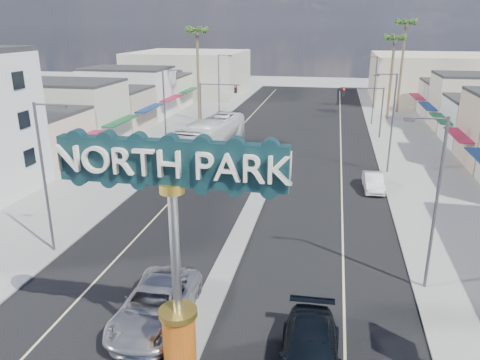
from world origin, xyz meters
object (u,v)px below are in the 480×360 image
at_px(traffic_signal_left, 215,98).
at_px(suv_left, 156,305).
at_px(traffic_signal_right, 366,102).
at_px(streetlight_l_mid, 166,110).
at_px(palm_right_mid, 395,42).
at_px(streetlight_l_near, 46,171).
at_px(streetlight_r_mid, 391,119).
at_px(streetlight_r_far, 373,87).
at_px(palm_left_far, 197,36).
at_px(palm_right_far, 406,28).
at_px(city_bus, 210,138).
at_px(gateway_sign, 174,231).
at_px(streetlight_l_far, 220,83).
at_px(car_parked_right, 373,182).
at_px(streetlight_r_near, 434,197).
at_px(suv_right, 310,354).

height_order(traffic_signal_left, suv_left, traffic_signal_left).
bearing_deg(traffic_signal_right, streetlight_l_mid, -144.50).
bearing_deg(palm_right_mid, streetlight_l_near, -116.99).
height_order(streetlight_r_mid, streetlight_r_far, same).
distance_m(traffic_signal_left, palm_left_far, 10.14).
bearing_deg(palm_right_far, traffic_signal_left, -143.33).
xyz_separation_m(streetlight_l_near, palm_right_mid, (23.43, 46.00, 5.54)).
xyz_separation_m(traffic_signal_left, streetlight_l_mid, (-1.25, -13.99, 0.79)).
bearing_deg(palm_right_mid, traffic_signal_left, -151.58).
bearing_deg(city_bus, streetlight_l_near, -91.14).
xyz_separation_m(gateway_sign, streetlight_l_far, (-10.43, 50.02, -0.86)).
distance_m(streetlight_r_mid, car_parked_right, 6.71).
height_order(gateway_sign, city_bus, gateway_sign).
relative_size(streetlight_r_far, car_parked_right, 2.13).
relative_size(traffic_signal_right, streetlight_l_near, 0.67).
height_order(car_parked_right, city_bus, city_bus).
distance_m(streetlight_l_near, palm_left_far, 40.59).
xyz_separation_m(streetlight_r_near, streetlight_r_mid, (0.00, 20.00, 0.00)).
relative_size(palm_right_mid, city_bus, 0.92).
distance_m(traffic_signal_right, palm_right_mid, 14.10).
height_order(gateway_sign, traffic_signal_right, gateway_sign).
xyz_separation_m(palm_left_far, palm_right_far, (28.00, 12.00, 0.89)).
bearing_deg(traffic_signal_left, suv_right, -70.95).
bearing_deg(traffic_signal_left, streetlight_r_near, -60.01).
height_order(traffic_signal_left, streetlight_l_mid, streetlight_l_mid).
xyz_separation_m(gateway_sign, suv_right, (5.09, 0.68, -5.09)).
bearing_deg(streetlight_l_far, suv_left, -79.92).
bearing_deg(palm_left_far, suv_right, -69.09).
bearing_deg(city_bus, gateway_sign, -69.83).
relative_size(palm_right_far, suv_left, 2.20).
distance_m(gateway_sign, streetlight_r_mid, 29.91).
bearing_deg(palm_right_far, streetlight_l_mid, -128.48).
relative_size(streetlight_r_mid, suv_left, 1.41).
distance_m(palm_left_far, suv_left, 47.94).
height_order(gateway_sign, traffic_signal_left, gateway_sign).
xyz_separation_m(streetlight_r_far, suv_left, (-12.43, -47.44, -4.18)).
distance_m(streetlight_r_far, suv_left, 49.22).
bearing_deg(streetlight_r_far, palm_right_far, 65.45).
height_order(streetlight_l_mid, palm_left_far, palm_left_far).
bearing_deg(palm_left_far, car_parked_right, -48.52).
bearing_deg(gateway_sign, palm_left_far, 105.15).
relative_size(streetlight_r_far, city_bus, 0.68).
relative_size(streetlight_l_near, streetlight_l_mid, 1.00).
height_order(palm_left_far, suv_left, palm_left_far).
xyz_separation_m(suv_right, city_bus, (-11.97, 30.31, 1.01)).
distance_m(traffic_signal_left, suv_right, 43.86).
xyz_separation_m(streetlight_r_mid, palm_right_far, (4.57, 32.00, 7.32)).
bearing_deg(suv_left, traffic_signal_right, 73.30).
height_order(gateway_sign, streetlight_r_near, gateway_sign).
relative_size(streetlight_l_near, palm_right_mid, 0.74).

